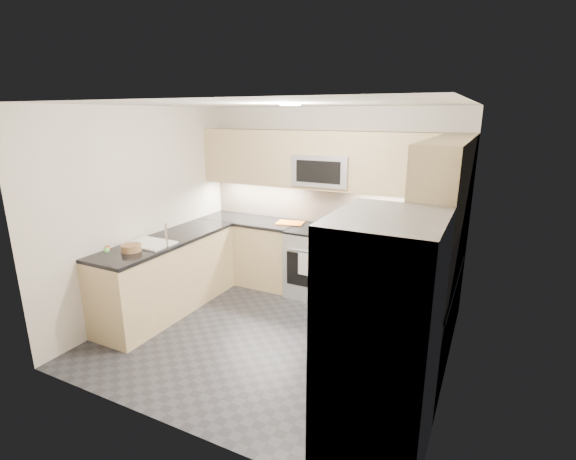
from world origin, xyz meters
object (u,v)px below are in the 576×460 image
at_px(gas_range, 318,263).
at_px(refrigerator, 381,344).
at_px(cutting_board, 290,223).
at_px(fruit_basket, 131,248).
at_px(microwave, 324,170).
at_px(utensil_bowl, 421,235).

bearing_deg(gas_range, refrigerator, -59.12).
xyz_separation_m(gas_range, cutting_board, (-0.47, 0.07, 0.49)).
bearing_deg(fruit_basket, microwave, 52.28).
bearing_deg(fruit_basket, refrigerator, -11.80).
relative_size(microwave, utensil_bowl, 2.57).
bearing_deg(cutting_board, refrigerator, -52.51).
bearing_deg(cutting_board, microwave, 6.47).
bearing_deg(refrigerator, cutting_board, 127.49).
height_order(gas_range, utensil_bowl, utensil_bowl).
distance_m(gas_range, fruit_basket, 2.41).
xyz_separation_m(gas_range, fruit_basket, (-1.50, -1.81, 0.52)).
height_order(gas_range, microwave, microwave).
bearing_deg(utensil_bowl, gas_range, 179.96).
distance_m(microwave, cutting_board, 0.89).
xyz_separation_m(gas_range, microwave, (0.00, 0.12, 1.24)).
bearing_deg(utensil_bowl, fruit_basket, -147.19).
height_order(gas_range, refrigerator, refrigerator).
height_order(microwave, cutting_board, microwave).
bearing_deg(utensil_bowl, cutting_board, 177.64).
relative_size(refrigerator, fruit_basket, 8.37).
distance_m(utensil_bowl, cutting_board, 1.78).
distance_m(refrigerator, fruit_basket, 3.01).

